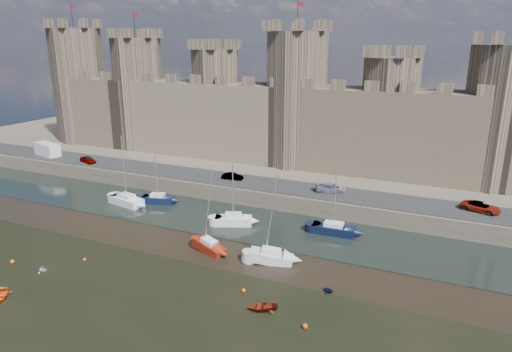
# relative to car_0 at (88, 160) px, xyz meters

# --- Properties ---
(ground) EXTENTS (160.00, 160.00, 0.00)m
(ground) POSITION_rel_car_0_xyz_m (32.43, -32.56, -3.15)
(ground) COLOR black
(ground) RESTS_ON ground
(seaweed_patch) EXTENTS (70.00, 34.00, 0.01)m
(seaweed_patch) POSITION_rel_car_0_xyz_m (32.43, -38.56, -3.14)
(seaweed_patch) COLOR black
(seaweed_patch) RESTS_ON ground
(water_channel) EXTENTS (160.00, 12.00, 0.08)m
(water_channel) POSITION_rel_car_0_xyz_m (32.43, -8.56, -3.11)
(water_channel) COLOR black
(water_channel) RESTS_ON ground
(quay) EXTENTS (160.00, 60.00, 2.50)m
(quay) POSITION_rel_car_0_xyz_m (32.43, 27.44, -1.90)
(quay) COLOR #4C443A
(quay) RESTS_ON ground
(road) EXTENTS (160.00, 7.00, 0.10)m
(road) POSITION_rel_car_0_xyz_m (32.43, 1.44, -0.60)
(road) COLOR black
(road) RESTS_ON quay
(castle) EXTENTS (108.50, 11.00, 29.00)m
(castle) POSITION_rel_car_0_xyz_m (31.79, 15.44, 8.53)
(castle) COLOR #42382B
(castle) RESTS_ON quay
(car_0) EXTENTS (4.09, 2.66, 1.29)m
(car_0) POSITION_rel_car_0_xyz_m (0.00, 0.00, 0.00)
(car_0) COLOR gray
(car_0) RESTS_ON quay
(car_1) EXTENTS (3.58, 1.62, 1.14)m
(car_1) POSITION_rel_car_0_xyz_m (28.88, 1.51, -0.08)
(car_1) COLOR gray
(car_1) RESTS_ON quay
(car_2) EXTENTS (4.96, 3.06, 1.34)m
(car_2) POSITION_rel_car_0_xyz_m (45.08, 1.83, 0.02)
(car_2) COLOR gray
(car_2) RESTS_ON quay
(car_3) EXTENTS (5.25, 3.54, 1.34)m
(car_3) POSITION_rel_car_0_xyz_m (65.01, 2.10, 0.02)
(car_3) COLOR gray
(car_3) RESTS_ON quay
(van) EXTENTS (6.16, 3.59, 2.53)m
(van) POSITION_rel_car_0_xyz_m (-11.08, 0.94, 0.62)
(van) COLOR silver
(van) RESTS_ON quay
(sailboat_0) EXTENTS (6.03, 3.33, 10.67)m
(sailboat_0) POSITION_rel_car_0_xyz_m (16.45, -9.51, -2.32)
(sailboat_0) COLOR silver
(sailboat_0) RESTS_ON ground
(sailboat_1) EXTENTS (5.11, 3.09, 9.59)m
(sailboat_1) POSITION_rel_car_0_xyz_m (20.35, -6.95, -2.38)
(sailboat_1) COLOR black
(sailboat_1) RESTS_ON ground
(sailboat_2) EXTENTS (5.28, 3.66, 10.61)m
(sailboat_2) POSITION_rel_car_0_xyz_m (34.84, -9.91, -2.31)
(sailboat_2) COLOR silver
(sailboat_2) RESTS_ON ground
(sailboat_3) EXTENTS (5.61, 2.44, 9.65)m
(sailboat_3) POSITION_rel_car_0_xyz_m (47.96, -7.20, -2.39)
(sailboat_3) COLOR black
(sailboat_3) RESTS_ON ground
(sailboat_4) EXTENTS (4.59, 2.91, 10.01)m
(sailboat_4) POSITION_rel_car_0_xyz_m (35.89, -18.24, -2.41)
(sailboat_4) COLOR maroon
(sailboat_4) RESTS_ON ground
(sailboat_5) EXTENTS (5.20, 3.16, 10.51)m
(sailboat_5) POSITION_rel_car_0_xyz_m (43.60, -17.76, -2.39)
(sailboat_5) COLOR silver
(sailboat_5) RESTS_ON ground
(dinghy_3) EXTENTS (1.51, 1.38, 0.68)m
(dinghy_3) POSITION_rel_car_0_xyz_m (21.95, -30.03, -2.81)
(dinghy_3) COLOR silver
(dinghy_3) RESTS_ON ground
(dinghy_4) EXTENTS (3.49, 3.10, 0.60)m
(dinghy_4) POSITION_rel_car_0_xyz_m (46.47, -26.92, -2.85)
(dinghy_4) COLOR maroon
(dinghy_4) RESTS_ON ground
(dinghy_7) EXTENTS (1.51, 1.40, 0.66)m
(dinghy_7) POSITION_rel_car_0_xyz_m (51.27, -21.46, -2.82)
(dinghy_7) COLOR black
(dinghy_7) RESTS_ON ground
(buoy_0) EXTENTS (0.49, 0.49, 0.49)m
(buoy_0) POSITION_rel_car_0_xyz_m (17.23, -30.00, -2.90)
(buoy_0) COLOR #CE5609
(buoy_0) RESTS_ON ground
(buoy_1) EXTENTS (0.39, 0.39, 0.39)m
(buoy_1) POSITION_rel_car_0_xyz_m (24.13, -26.17, -2.95)
(buoy_1) COLOR #DD4B09
(buoy_1) RESTS_ON ground
(buoy_3) EXTENTS (0.42, 0.42, 0.42)m
(buoy_3) POSITION_rel_car_0_xyz_m (43.54, -24.80, -2.94)
(buoy_3) COLOR #E6540A
(buoy_3) RESTS_ON ground
(buoy_5) EXTENTS (0.49, 0.49, 0.49)m
(buoy_5) POSITION_rel_car_0_xyz_m (51.00, -27.97, -2.90)
(buoy_5) COLOR #D34009
(buoy_5) RESTS_ON ground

